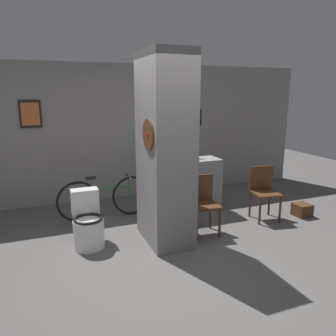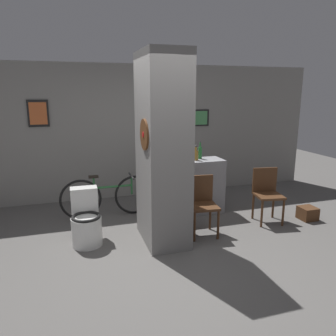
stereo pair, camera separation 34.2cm
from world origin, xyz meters
TOP-DOWN VIEW (x-y plane):
  - ground_plane at (0.00, 0.00)m, footprint 14.00×14.00m
  - wall_back at (-0.00, 2.63)m, footprint 8.00×0.09m
  - pillar_center at (0.10, 0.47)m, footprint 0.60×0.93m
  - counter_shelf at (0.83, 1.35)m, footprint 1.19×0.44m
  - toilet at (-0.96, 0.65)m, footprint 0.41×0.57m
  - chair_near_pillar at (0.70, 0.48)m, footprint 0.45×0.45m
  - chair_by_doorway at (1.91, 0.63)m, footprint 0.47×0.47m
  - bicycle at (-0.54, 1.58)m, footprint 1.58×0.42m
  - bottle_tall at (1.05, 1.42)m, footprint 0.07×0.07m
  - bottle_short at (0.94, 1.33)m, footprint 0.09×0.09m
  - floor_crate at (2.61, 0.46)m, footprint 0.26×0.26m

SIDE VIEW (x-z plane):
  - ground_plane at x=0.00m, z-range 0.00..0.00m
  - floor_crate at x=2.61m, z-range 0.00..0.21m
  - toilet at x=-0.96m, z-range -0.06..0.69m
  - bicycle at x=-0.54m, z-range -0.01..0.72m
  - counter_shelf at x=0.83m, z-range 0.00..0.94m
  - chair_near_pillar at x=0.70m, z-range 0.06..0.93m
  - chair_by_doorway at x=1.91m, z-range 0.06..0.93m
  - bottle_short at x=0.94m, z-range 0.90..1.16m
  - bottle_tall at x=1.05m, z-range 0.90..1.21m
  - pillar_center at x=0.10m, z-range 0.00..2.60m
  - wall_back at x=0.00m, z-range 0.00..2.60m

